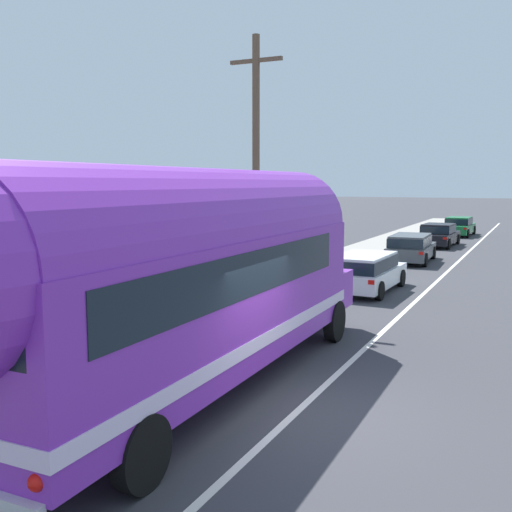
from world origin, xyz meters
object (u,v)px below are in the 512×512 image
Objects in this scene: utility_pole at (256,165)px; car_second at (411,246)px; car_lead at (365,270)px; car_third at (438,234)px; painted_bus at (186,272)px; car_fourth at (459,226)px.

utility_pole is 1.86× the size of car_second.
car_lead is 0.92× the size of car_third.
car_third is (-0.08, 16.89, -0.05)m from car_lead.
utility_pole reaches higher than car_lead.
painted_bus is 28.57m from car_third.
utility_pole is 20.34m from car_third.
car_third is (0.04, 8.24, -0.04)m from car_second.
car_third is at bearing 90.12° from painted_bus.
car_third is at bearing 81.95° from utility_pole.
car_third is at bearing 90.27° from car_lead.
car_second is (-0.12, 8.66, -0.01)m from car_lead.
car_second is at bearing 90.77° from car_lead.
painted_bus is at bearing -89.74° from car_second.
car_lead is 0.97× the size of car_second.
utility_pole is 1.74× the size of car_fourth.
utility_pole reaches higher than car_second.
car_second is 0.95× the size of car_third.
car_fourth is at bearing 89.68° from car_lead.
car_fourth is (3.02, 27.88, -3.68)m from utility_pole.
painted_bus is 20.35m from car_second.
utility_pole is 1.92× the size of car_lead.
car_lead is at bearing -90.32° from car_fourth.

